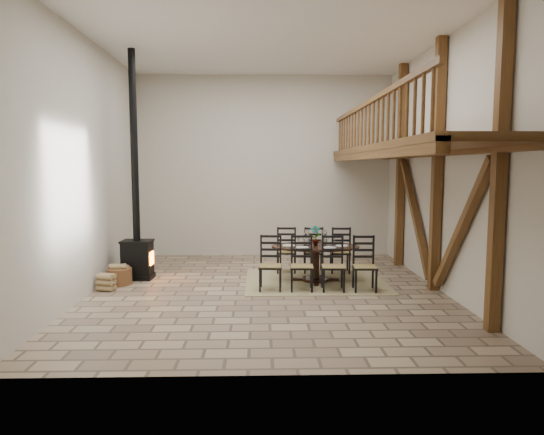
{
  "coord_description": "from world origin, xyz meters",
  "views": [
    {
      "loc": [
        -0.16,
        -9.58,
        2.49
      ],
      "look_at": [
        0.1,
        0.4,
        1.44
      ],
      "focal_mm": 32.0,
      "sensor_mm": 36.0,
      "label": 1
    }
  ],
  "objects_px": {
    "dining_table": "(315,264)",
    "wood_stove": "(137,229)",
    "log_stack": "(106,282)",
    "log_basket": "(119,276)"
  },
  "relations": [
    {
      "from": "wood_stove",
      "to": "log_stack",
      "type": "bearing_deg",
      "value": -106.98
    },
    {
      "from": "wood_stove",
      "to": "log_stack",
      "type": "distance_m",
      "value": 1.47
    },
    {
      "from": "log_stack",
      "to": "wood_stove",
      "type": "bearing_deg",
      "value": 70.56
    },
    {
      "from": "dining_table",
      "to": "wood_stove",
      "type": "bearing_deg",
      "value": 177.19
    },
    {
      "from": "log_basket",
      "to": "log_stack",
      "type": "xyz_separation_m",
      "value": [
        -0.11,
        -0.54,
        -0.02
      ]
    },
    {
      "from": "wood_stove",
      "to": "log_stack",
      "type": "xyz_separation_m",
      "value": [
        -0.37,
        -1.06,
        -0.95
      ]
    },
    {
      "from": "wood_stove",
      "to": "dining_table",
      "type": "bearing_deg",
      "value": -3.84
    },
    {
      "from": "wood_stove",
      "to": "log_stack",
      "type": "height_order",
      "value": "wood_stove"
    },
    {
      "from": "dining_table",
      "to": "log_stack",
      "type": "bearing_deg",
      "value": -168.26
    },
    {
      "from": "dining_table",
      "to": "log_stack",
      "type": "xyz_separation_m",
      "value": [
        -4.3,
        -0.62,
        -0.23
      ]
    }
  ]
}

